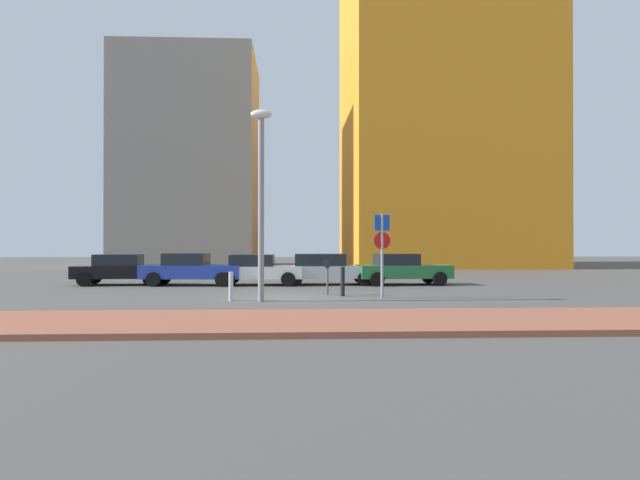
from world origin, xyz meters
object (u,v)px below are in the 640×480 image
parked_car_black (121,269)px  traffic_bollard_near (343,282)px  parking_sign_post (382,245)px  parked_car_blue (191,269)px  parked_car_white (258,269)px  traffic_bollard_mid (231,286)px  parked_car_silver (326,268)px  parking_meter (327,272)px  parked_car_green (402,269)px  street_lamp (261,187)px

parked_car_black → traffic_bollard_near: size_ratio=4.05×
parked_car_black → parking_sign_post: (11.04, -6.80, 1.12)m
parked_car_blue → traffic_bollard_near: bearing=-41.3°
parked_car_blue → parked_car_white: bearing=-0.0°
traffic_bollard_near → traffic_bollard_mid: (-3.87, -1.52, -0.04)m
parked_car_white → parked_car_silver: size_ratio=0.86×
parked_car_white → parking_meter: 5.79m
parked_car_black → parked_car_silver: (9.46, -0.27, 0.02)m
parked_car_black → parking_sign_post: parking_sign_post is taller
parked_car_silver → parked_car_green: size_ratio=1.07×
traffic_bollard_near → parked_car_white: bearing=121.1°
parked_car_green → parking_sign_post: size_ratio=1.46×
parked_car_silver → traffic_bollard_near: 5.80m
parked_car_silver → parked_car_green: parked_car_green is taller
parked_car_silver → parked_car_white: bearing=-177.6°
parked_car_silver → traffic_bollard_near: parked_car_silver is taller
parked_car_green → traffic_bollard_near: size_ratio=4.06×
parked_car_black → parked_car_silver: 9.47m
parking_meter → parked_car_green: bearing=52.6°
parked_car_silver → street_lamp: bearing=-109.0°
street_lamp → traffic_bollard_mid: 3.45m
parked_car_blue → parked_car_white: (3.03, -0.00, -0.01)m
parked_car_white → parking_meter: (2.90, -5.00, 0.10)m
parked_car_blue → parked_car_green: parked_car_blue is taller
parked_car_green → parked_car_silver: bearing=176.1°
parked_car_black → parking_sign_post: bearing=-31.7°
traffic_bollard_mid → parked_car_black: bearing=127.6°
parked_car_green → street_lamp: size_ratio=0.68×
parked_car_silver → traffic_bollard_mid: size_ratio=4.72×
parking_sign_post → parked_car_blue: bearing=140.5°
parked_car_silver → parking_meter: bearing=-92.9°
parking_meter → street_lamp: street_lamp is taller
parking_meter → traffic_bollard_near: size_ratio=1.21×
parked_car_white → traffic_bollard_mid: bearing=-93.6°
street_lamp → parking_meter: bearing=46.0°
traffic_bollard_near → parking_meter: bearing=128.2°
parked_car_green → parking_sign_post: bearing=-106.9°
street_lamp → parked_car_blue: bearing=115.8°
parked_car_white → traffic_bollard_near: parked_car_white is taller
parking_meter → traffic_bollard_mid: (-3.36, -2.17, -0.35)m
parking_meter → parked_car_silver: bearing=87.1°
parked_car_silver → parking_sign_post: bearing=-76.5°
parked_car_green → street_lamp: bearing=-129.8°
parking_sign_post → parking_meter: parking_sign_post is taller
parked_car_silver → parked_car_green: 3.50m
parking_meter → traffic_bollard_near: (0.51, -0.65, -0.31)m
traffic_bollard_near → traffic_bollard_mid: traffic_bollard_near is taller
parked_car_green → traffic_bollard_mid: (-7.11, -7.08, -0.25)m
parking_meter → street_lamp: 4.47m
parked_car_silver → traffic_bollard_near: (0.25, -5.79, -0.22)m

